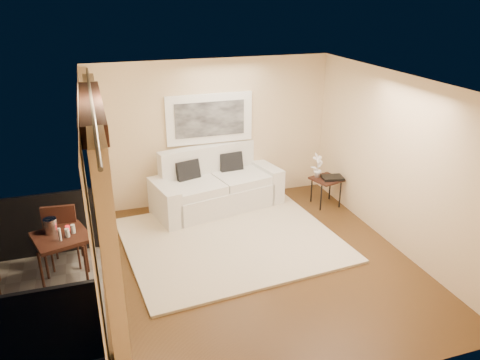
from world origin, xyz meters
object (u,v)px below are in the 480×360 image
side_table (326,181)px  balcony_chair_far (62,231)px  sofa (215,187)px  orchid (318,166)px  ice_bucket (51,226)px  bistro_table (62,241)px

side_table → balcony_chair_far: (-4.65, -0.80, 0.13)m
sofa → balcony_chair_far: size_ratio=2.38×
side_table → orchid: 0.35m
sofa → ice_bucket: (-2.73, -1.70, 0.49)m
orchid → ice_bucket: size_ratio=2.33×
ice_bucket → sofa: bearing=31.9°
orchid → balcony_chair_far: balcony_chair_far is taller
bistro_table → side_table: bearing=15.6°
orchid → balcony_chair_far: bearing=-168.5°
orchid → ice_bucket: (-4.60, -1.27, 0.12)m
orchid → side_table: bearing=-37.4°
orchid → bistro_table: (-4.49, -1.40, -0.06)m
side_table → bistro_table: bearing=-164.4°
sofa → bistro_table: sofa is taller
bistro_table → balcony_chair_far: (-0.02, 0.48, -0.10)m
orchid → sofa: bearing=167.0°
bistro_table → orchid: bearing=17.4°
side_table → ice_bucket: size_ratio=3.06×
balcony_chair_far → orchid: bearing=-163.2°
balcony_chair_far → ice_bucket: 0.46m
sofa → balcony_chair_far: 2.96m
balcony_chair_far → ice_bucket: bearing=78.9°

